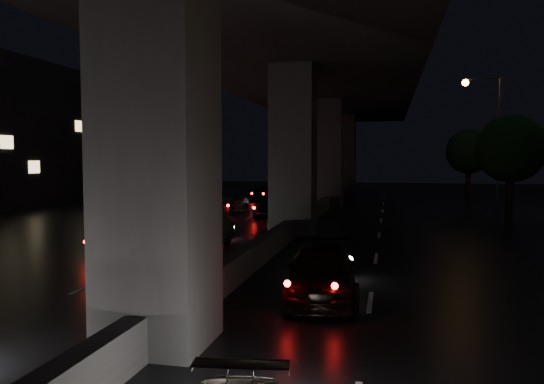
% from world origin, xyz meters
% --- Properties ---
extents(ground, '(120.00, 120.00, 0.00)m').
position_xyz_m(ground, '(0.00, 0.00, 0.00)').
color(ground, black).
rests_on(ground, ground).
extents(viaduct, '(12.00, 80.00, 10.50)m').
position_xyz_m(viaduct, '(0.00, 5.00, 8.34)').
color(viaduct, '#353538').
rests_on(viaduct, ground).
extents(median_barrier, '(0.45, 70.00, 0.85)m').
position_xyz_m(median_barrier, '(0.00, 5.00, 0.42)').
color(median_barrier, '#353538').
rests_on(median_barrier, ground).
extents(tree_c, '(3.80, 3.80, 6.12)m').
position_xyz_m(tree_c, '(11.00, 12.00, 4.20)').
color(tree_c, black).
rests_on(tree_c, ground).
extents(tree_d, '(3.80, 3.80, 6.12)m').
position_xyz_m(tree_d, '(11.00, 28.00, 4.20)').
color(tree_d, black).
rests_on(tree_d, ground).
extents(streetlight_far, '(2.52, 0.44, 9.00)m').
position_xyz_m(streetlight_far, '(10.97, 18.00, 5.66)').
color(streetlight_far, '#2D2D33').
rests_on(streetlight_far, ground).
extents(car_3, '(2.36, 4.74, 1.32)m').
position_xyz_m(car_3, '(2.71, -5.72, 0.66)').
color(car_3, black).
rests_on(car_3, ground).
extents(car_4, '(1.45, 3.35, 1.07)m').
position_xyz_m(car_4, '(-5.93, -0.77, 0.54)').
color(car_4, '#26272A').
rests_on(car_4, ground).
extents(car_5, '(1.41, 4.00, 1.32)m').
position_xyz_m(car_5, '(-2.88, 0.63, 0.66)').
color(car_5, '#262629').
rests_on(car_5, ground).
extents(car_6, '(2.03, 3.94, 1.28)m').
position_xyz_m(car_6, '(-5.94, 6.63, 0.64)').
color(car_6, black).
rests_on(car_6, ground).
extents(car_7, '(2.25, 4.22, 1.17)m').
position_xyz_m(car_7, '(-5.97, 13.98, 0.58)').
color(car_7, black).
rests_on(car_7, ground).
extents(car_8, '(1.54, 3.61, 1.22)m').
position_xyz_m(car_8, '(-2.90, 12.56, 0.61)').
color(car_8, black).
rests_on(car_8, ground).
extents(car_9, '(1.72, 3.39, 1.07)m').
position_xyz_m(car_9, '(-2.74, 20.42, 0.53)').
color(car_9, '#423C39').
rests_on(car_9, ground).
extents(car_10, '(1.95, 3.94, 1.07)m').
position_xyz_m(car_10, '(-2.59, 24.38, 0.54)').
color(car_10, black).
rests_on(car_10, ground).
extents(car_11, '(2.90, 4.64, 1.19)m').
position_xyz_m(car_11, '(-6.28, 24.88, 0.60)').
color(car_11, black).
rests_on(car_11, ground).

